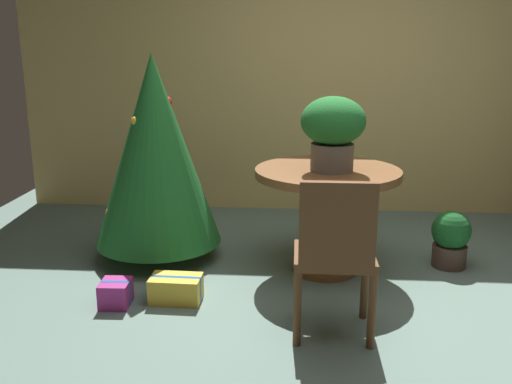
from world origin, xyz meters
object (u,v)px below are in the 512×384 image
flower_vase (333,128)px  holiday_tree (155,151)px  wooden_chair_near (335,250)px  potted_plant (451,238)px  gift_box_gold (176,289)px  round_dining_table (327,198)px  gift_box_purple (116,293)px

flower_vase → holiday_tree: (-1.26, 0.21, -0.21)m
wooden_chair_near → potted_plant: size_ratio=2.19×
flower_vase → gift_box_gold: flower_vase is taller
round_dining_table → flower_vase: bearing=-64.7°
flower_vase → wooden_chair_near: flower_vase is taller
potted_plant → holiday_tree: bearing=179.5°
wooden_chair_near → holiday_tree: bearing=137.9°
flower_vase → wooden_chair_near: 1.04m
round_dining_table → potted_plant: (0.91, 0.15, -0.33)m
round_dining_table → gift_box_gold: 1.20m
holiday_tree → gift_box_gold: 1.08m
holiday_tree → potted_plant: 2.23m
potted_plant → gift_box_gold: bearing=-159.0°
holiday_tree → round_dining_table: bearing=-7.6°
gift_box_gold → gift_box_purple: size_ratio=1.59×
wooden_chair_near → holiday_tree: size_ratio=0.60×
round_dining_table → gift_box_purple: (-1.32, -0.65, -0.46)m
holiday_tree → potted_plant: size_ratio=3.67×
round_dining_table → wooden_chair_near: size_ratio=1.10×
flower_vase → holiday_tree: bearing=170.4°
wooden_chair_near → potted_plant: bearing=50.5°
round_dining_table → wooden_chair_near: 0.95m
holiday_tree → gift_box_gold: holiday_tree is taller
round_dining_table → holiday_tree: bearing=172.4°
holiday_tree → flower_vase: bearing=-9.6°
flower_vase → potted_plant: bearing=12.5°
flower_vase → gift_box_purple: (-1.34, -0.60, -0.96)m
flower_vase → holiday_tree: holiday_tree is taller
round_dining_table → holiday_tree: size_ratio=0.66×
round_dining_table → holiday_tree: holiday_tree is taller
gift_box_gold → potted_plant: bearing=21.0°
round_dining_table → gift_box_gold: size_ratio=3.10×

